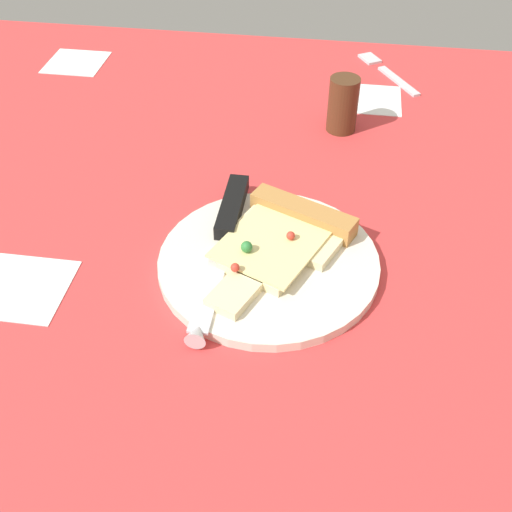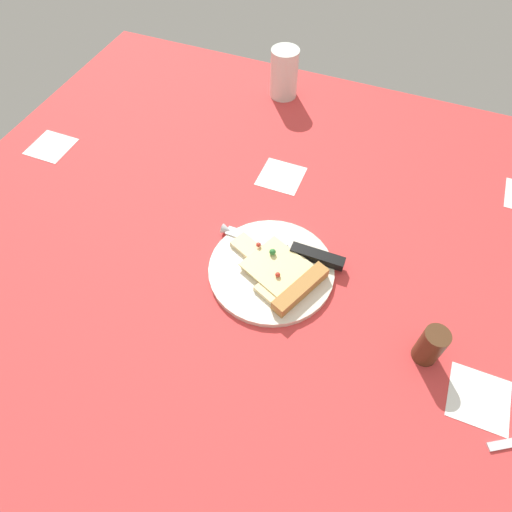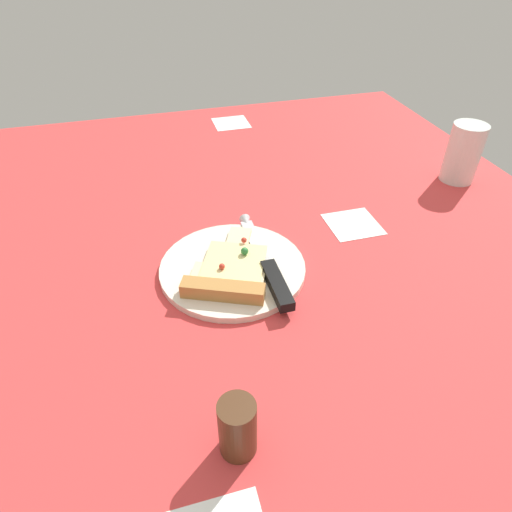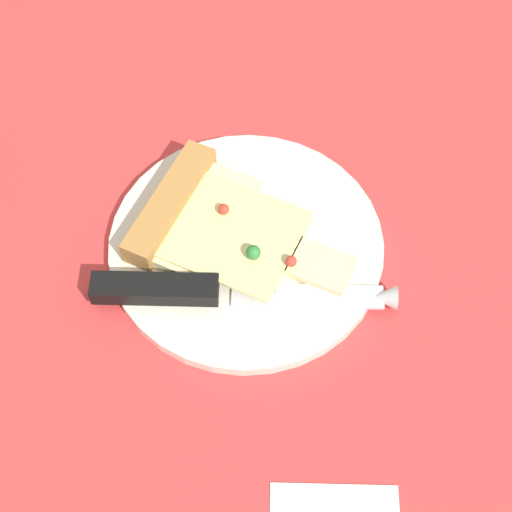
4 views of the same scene
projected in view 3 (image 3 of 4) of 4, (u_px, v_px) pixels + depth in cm
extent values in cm
cube|color=#D13838|center=(224.00, 253.00, 76.37)|extent=(128.49, 128.49, 3.00)
cube|color=white|center=(231.00, 124.00, 117.57)|extent=(9.00, 9.00, 0.20)
cube|color=white|center=(352.00, 224.00, 80.74)|extent=(9.00, 9.00, 0.20)
cylinder|color=silver|center=(232.00, 268.00, 69.96)|extent=(22.76, 22.76, 1.10)
cube|color=beige|center=(227.00, 280.00, 66.21)|extent=(12.48, 9.91, 1.00)
cube|color=beige|center=(234.00, 257.00, 70.48)|extent=(8.84, 8.02, 1.00)
cube|color=beige|center=(239.00, 239.00, 74.36)|extent=(5.38, 6.21, 1.00)
cube|color=#EDD88C|center=(230.00, 264.00, 68.13)|extent=(12.44, 12.85, 0.30)
cube|color=#B27A3D|center=(223.00, 290.00, 63.50)|extent=(12.04, 7.19, 2.20)
sphere|color=red|center=(222.00, 266.00, 66.70)|extent=(0.91, 0.91, 0.91)
sphere|color=red|center=(244.00, 240.00, 71.90)|extent=(0.90, 0.90, 0.90)
sphere|color=#2D7A38|center=(245.00, 251.00, 69.41)|extent=(1.19, 1.19, 1.19)
cube|color=silver|center=(255.00, 241.00, 74.38)|extent=(2.01, 12.00, 0.30)
cone|color=silver|center=(246.00, 222.00, 78.92)|extent=(2.00, 2.00, 2.00)
cube|color=black|center=(277.00, 285.00, 64.91)|extent=(2.21, 10.00, 1.60)
cylinder|color=silver|center=(463.00, 153.00, 90.00)|extent=(6.80, 6.80, 11.85)
cylinder|color=#4C2D19|center=(238.00, 428.00, 45.23)|extent=(3.98, 3.98, 7.41)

